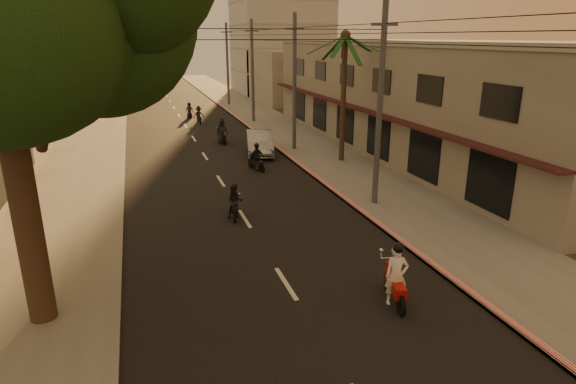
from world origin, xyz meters
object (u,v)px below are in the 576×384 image
scooter_mid_a (235,202)px  scooter_far_c (189,111)px  scooter_red (396,277)px  palm_tree (345,43)px  parked_car (259,143)px  scooter_mid_b (257,158)px  scooter_far_a (222,132)px  scooter_far_b (199,115)px

scooter_mid_a → scooter_far_c: 27.90m
scooter_red → palm_tree: bearing=85.4°
parked_car → scooter_far_c: scooter_far_c is taller
scooter_mid_b → scooter_far_a: (-0.61, 8.11, 0.09)m
scooter_mid_a → scooter_far_a: scooter_far_a is taller
scooter_mid_a → palm_tree: bearing=54.2°
palm_tree → scooter_mid_a: size_ratio=5.08×
scooter_far_a → scooter_far_b: (-0.48, 9.16, -0.11)m
scooter_mid_a → scooter_mid_b: (2.77, 7.27, 0.03)m
palm_tree → scooter_far_c: (-7.15, 20.09, -6.44)m
scooter_mid_b → palm_tree: bearing=-13.1°
scooter_far_b → palm_tree: bearing=-71.2°
scooter_far_a → scooter_mid_a: bearing=-102.8°
palm_tree → scooter_far_a: size_ratio=4.24×
scooter_mid_a → scooter_far_c: scooter_mid_a is taller
scooter_far_a → scooter_red: bearing=-92.6°
palm_tree → scooter_mid_a: (-8.37, -7.78, -6.42)m
scooter_far_b → scooter_mid_a: bearing=-96.9°
palm_tree → scooter_far_c: palm_tree is taller
palm_tree → scooter_far_c: size_ratio=5.09×
palm_tree → scooter_far_b: 19.15m
scooter_red → scooter_mid_a: 8.86m
scooter_red → scooter_mid_b: scooter_red is taller
scooter_red → scooter_mid_b: size_ratio=1.17×
palm_tree → parked_car: (-4.38, 3.59, -6.38)m
scooter_far_b → parked_car: scooter_far_b is taller
scooter_far_a → parked_car: size_ratio=0.39×
scooter_mid_b → scooter_far_b: (-1.09, 17.27, -0.02)m
scooter_red → scooter_far_a: 23.70m
scooter_mid_b → parked_car: bearing=55.3°
scooter_far_a → scooter_far_b: bearing=88.2°
scooter_mid_b → scooter_far_c: (-1.56, 20.60, -0.06)m
scooter_red → scooter_mid_b: bearing=104.7°
scooter_far_a → scooter_far_c: size_ratio=1.20×
scooter_far_a → scooter_far_c: bearing=89.6°
palm_tree → scooter_far_c: 22.28m
scooter_far_c → palm_tree: bearing=-68.7°
scooter_far_c → scooter_far_a: bearing=-83.9°
scooter_mid_a → scooter_mid_b: bearing=80.4°
scooter_red → scooter_mid_b: (-0.30, 15.58, -0.11)m
scooter_far_b → scooter_mid_b: bearing=-89.3°
scooter_mid_a → scooter_far_c: (1.22, 27.87, -0.02)m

